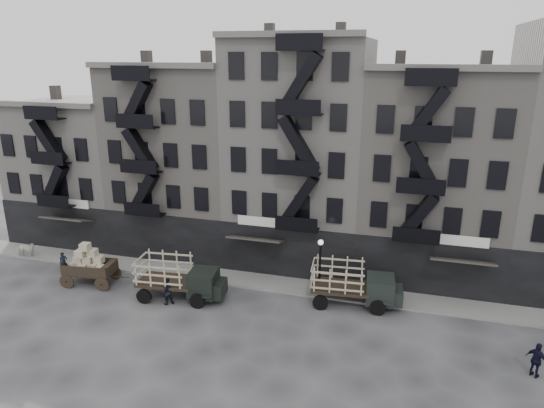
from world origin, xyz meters
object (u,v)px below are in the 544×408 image
(horse, at_px, (26,250))
(stake_truck_east, at_px, (354,281))
(policeman, at_px, (537,360))
(pedestrian_west, at_px, (64,263))
(stake_truck_west, at_px, (178,275))
(wagon, at_px, (88,261))
(pedestrian_mid, at_px, (167,291))

(horse, bearing_deg, stake_truck_east, -100.16)
(stake_truck_east, xyz_separation_m, policeman, (10.00, -5.00, -0.71))
(stake_truck_east, relative_size, pedestrian_west, 3.65)
(stake_truck_west, bearing_deg, stake_truck_east, 5.77)
(wagon, xyz_separation_m, pedestrian_mid, (6.81, -1.18, -0.87))
(horse, xyz_separation_m, policeman, (36.42, -5.23, 0.25))
(horse, bearing_deg, wagon, -116.91)
(policeman, bearing_deg, pedestrian_west, 32.57)
(wagon, height_order, stake_truck_west, wagon)
(wagon, bearing_deg, horse, 156.40)
(horse, height_order, pedestrian_west, pedestrian_west)
(pedestrian_west, relative_size, pedestrian_mid, 0.89)
(wagon, relative_size, pedestrian_west, 2.38)
(stake_truck_east, bearing_deg, pedestrian_west, 177.86)
(horse, relative_size, pedestrian_mid, 0.92)
(horse, distance_m, wagon, 8.14)
(stake_truck_west, distance_m, stake_truck_east, 11.74)
(wagon, distance_m, pedestrian_west, 3.32)
(pedestrian_west, relative_size, policeman, 0.85)
(wagon, height_order, pedestrian_west, wagon)
(wagon, relative_size, stake_truck_east, 0.65)
(horse, relative_size, wagon, 0.43)
(policeman, bearing_deg, horse, 31.32)
(pedestrian_mid, relative_size, policeman, 0.96)
(pedestrian_west, distance_m, pedestrian_mid, 10.06)
(stake_truck_west, xyz_separation_m, pedestrian_mid, (-0.41, -0.99, -0.76))
(stake_truck_east, distance_m, pedestrian_mid, 12.39)
(wagon, xyz_separation_m, policeman, (28.71, -2.84, -0.83))
(policeman, bearing_deg, pedestrian_mid, 35.17)
(stake_truck_west, bearing_deg, horse, 164.35)
(stake_truck_east, distance_m, policeman, 11.20)
(horse, bearing_deg, pedestrian_west, -116.00)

